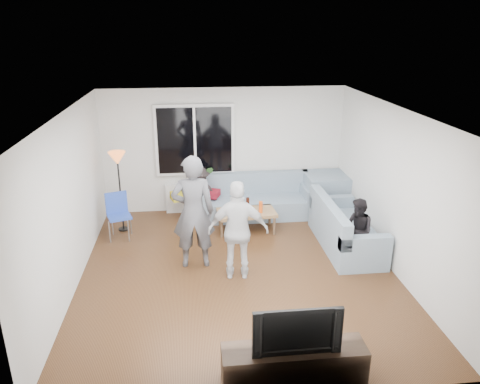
{
  "coord_description": "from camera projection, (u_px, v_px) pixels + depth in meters",
  "views": [
    {
      "loc": [
        -0.69,
        -6.56,
        3.77
      ],
      "look_at": [
        0.1,
        0.6,
        1.15
      ],
      "focal_mm": 34.47,
      "sensor_mm": 36.0,
      "label": 1
    }
  ],
  "objects": [
    {
      "name": "pitcher",
      "position": [
        242.0,
        209.0,
        8.73
      ],
      "size": [
        0.17,
        0.17,
        0.17
      ],
      "primitive_type": "cylinder",
      "color": "maroon",
      "rests_on": "coffee_table"
    },
    {
      "name": "bottle_d",
      "position": [
        261.0,
        207.0,
        8.73
      ],
      "size": [
        0.07,
        0.07,
        0.23
      ],
      "primitive_type": "cylinder",
      "color": "#FD5A16",
      "rests_on": "coffee_table"
    },
    {
      "name": "tv_console",
      "position": [
        294.0,
        364.0,
        5.11
      ],
      "size": [
        1.6,
        0.4,
        0.44
      ],
      "primitive_type": "cube",
      "color": "#2F2217",
      "rests_on": "floor"
    },
    {
      "name": "wall_back",
      "position": [
        224.0,
        150.0,
        9.63
      ],
      "size": [
        5.0,
        0.04,
        2.6
      ],
      "primitive_type": "cube",
      "color": "silver",
      "rests_on": "ground"
    },
    {
      "name": "side_chair",
      "position": [
        119.0,
        217.0,
        8.5
      ],
      "size": [
        0.51,
        0.51,
        0.86
      ],
      "primitive_type": null,
      "rotation": [
        0.0,
        0.0,
        0.33
      ],
      "color": "#294AB5",
      "rests_on": "floor"
    },
    {
      "name": "cushion_yellow",
      "position": [
        181.0,
        196.0,
        9.32
      ],
      "size": [
        0.45,
        0.41,
        0.14
      ],
      "primitive_type": "cube",
      "rotation": [
        0.0,
        0.0,
        0.28
      ],
      "color": "gold",
      "rests_on": "sofa_back_section"
    },
    {
      "name": "coffee_table",
      "position": [
        247.0,
        221.0,
        8.91
      ],
      "size": [
        1.15,
        0.69,
        0.4
      ],
      "primitive_type": "cube",
      "rotation": [
        0.0,
        0.0,
        0.08
      ],
      "color": "#AA7C52",
      "rests_on": "floor"
    },
    {
      "name": "player_right",
      "position": [
        238.0,
        231.0,
        7.07
      ],
      "size": [
        0.97,
        0.49,
        1.59
      ],
      "primitive_type": "imported",
      "rotation": [
        0.0,
        0.0,
        3.03
      ],
      "color": "silver",
      "rests_on": "floor"
    },
    {
      "name": "window_frame",
      "position": [
        195.0,
        140.0,
        9.41
      ],
      "size": [
        1.62,
        0.06,
        1.47
      ],
      "primitive_type": "cube",
      "color": "white",
      "rests_on": "wall_back"
    },
    {
      "name": "sofa_back_section",
      "position": [
        256.0,
        196.0,
        9.53
      ],
      "size": [
        2.3,
        0.85,
        0.85
      ],
      "primitive_type": null,
      "color": "gray",
      "rests_on": "floor"
    },
    {
      "name": "spectator_right",
      "position": [
        358.0,
        231.0,
        7.63
      ],
      "size": [
        0.56,
        0.63,
        1.1
      ],
      "primitive_type": "imported",
      "rotation": [
        0.0,
        0.0,
        -1.27
      ],
      "color": "black",
      "rests_on": "floor"
    },
    {
      "name": "potted_plant",
      "position": [
        208.0,
        175.0,
        9.62
      ],
      "size": [
        0.23,
        0.2,
        0.37
      ],
      "primitive_type": "imported",
      "rotation": [
        0.0,
        0.0,
        -0.17
      ],
      "color": "#2F5B24",
      "rests_on": "radiator"
    },
    {
      "name": "wall_right",
      "position": [
        396.0,
        190.0,
        7.3
      ],
      "size": [
        0.04,
        5.5,
        2.6
      ],
      "primitive_type": "cube",
      "color": "silver",
      "rests_on": "ground"
    },
    {
      "name": "window_mullion",
      "position": [
        195.0,
        141.0,
        9.36
      ],
      "size": [
        0.05,
        0.03,
        1.35
      ],
      "primitive_type": "cube",
      "color": "white",
      "rests_on": "window_frame"
    },
    {
      "name": "sofa_corner",
      "position": [
        325.0,
        194.0,
        9.68
      ],
      "size": [
        0.85,
        0.85,
        0.85
      ],
      "primitive_type": "cube",
      "color": "gray",
      "rests_on": "floor"
    },
    {
      "name": "window_glass",
      "position": [
        195.0,
        141.0,
        9.37
      ],
      "size": [
        1.5,
        0.02,
        1.35
      ],
      "primitive_type": "cube",
      "color": "black",
      "rests_on": "window_frame"
    },
    {
      "name": "sofa_right_section",
      "position": [
        346.0,
        224.0,
        8.2
      ],
      "size": [
        2.0,
        0.85,
        0.85
      ],
      "primitive_type": null,
      "rotation": [
        0.0,
        0.0,
        1.57
      ],
      "color": "gray",
      "rests_on": "floor"
    },
    {
      "name": "floor_lamp",
      "position": [
        120.0,
        192.0,
        8.73
      ],
      "size": [
        0.32,
        0.32,
        1.56
      ],
      "primitive_type": null,
      "color": "orange",
      "rests_on": "floor"
    },
    {
      "name": "wall_left",
      "position": [
        68.0,
        203.0,
        6.78
      ],
      "size": [
        0.04,
        5.5,
        2.6
      ],
      "primitive_type": "cube",
      "color": "silver",
      "rests_on": "ground"
    },
    {
      "name": "bottle_c",
      "position": [
        248.0,
        203.0,
        8.93
      ],
      "size": [
        0.07,
        0.07,
        0.23
      ],
      "primitive_type": "cylinder",
      "color": "black",
      "rests_on": "coffee_table"
    },
    {
      "name": "ceiling",
      "position": [
        238.0,
        110.0,
        6.59
      ],
      "size": [
        5.0,
        5.5,
        0.04
      ],
      "primitive_type": "cube",
      "color": "white",
      "rests_on": "ground"
    },
    {
      "name": "wall_front",
      "position": [
        268.0,
        296.0,
        4.46
      ],
      "size": [
        5.0,
        0.04,
        2.6
      ],
      "primitive_type": "cube",
      "color": "silver",
      "rests_on": "ground"
    },
    {
      "name": "spectator_back",
      "position": [
        201.0,
        193.0,
        9.4
      ],
      "size": [
        0.75,
        0.5,
        1.08
      ],
      "primitive_type": "imported",
      "rotation": [
        0.0,
        0.0,
        -0.14
      ],
      "color": "black",
      "rests_on": "floor"
    },
    {
      "name": "floor",
      "position": [
        238.0,
        272.0,
        7.49
      ],
      "size": [
        5.0,
        5.5,
        0.04
      ],
      "primitive_type": "cube",
      "color": "#56351C",
      "rests_on": "ground"
    },
    {
      "name": "bottle_b",
      "position": [
        242.0,
        208.0,
        8.65
      ],
      "size": [
        0.08,
        0.08,
        0.25
      ],
      "primitive_type": "cylinder",
      "color": "#2E971B",
      "rests_on": "coffee_table"
    },
    {
      "name": "television",
      "position": [
        295.0,
        327.0,
        4.94
      ],
      "size": [
        0.97,
        0.13,
        0.56
      ],
      "primitive_type": "imported",
      "color": "black",
      "rests_on": "tv_console"
    },
    {
      "name": "cushion_red",
      "position": [
        210.0,
        193.0,
        9.45
      ],
      "size": [
        0.45,
        0.41,
        0.13
      ],
      "primitive_type": "cube",
      "rotation": [
        0.0,
        0.0,
        -0.39
      ],
      "color": "maroon",
      "rests_on": "sofa_back_section"
    },
    {
      "name": "vase",
      "position": [
        189.0,
        180.0,
        9.61
      ],
      "size": [
        0.23,
        0.23,
        0.19
      ],
      "primitive_type": "imported",
      "rotation": [
        0.0,
        0.0,
        0.3
      ],
      "color": "silver",
      "rests_on": "radiator"
    },
    {
      "name": "player_left",
      "position": [
        193.0,
        212.0,
        7.37
      ],
      "size": [
        0.69,
        0.45,
        1.89
      ],
      "primitive_type": "imported",
      "rotation": [
        0.0,
        0.0,
        3.14
      ],
      "color": "#4B4C51",
      "rests_on": "floor"
    },
    {
      "name": "radiator",
      "position": [
        197.0,
        198.0,
        9.79
      ],
      "size": [
        1.3,
        0.12,
        0.62
      ],
      "primitive_type": "cube",
      "color": "silver",
      "rests_on": "floor"
    }
  ]
}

